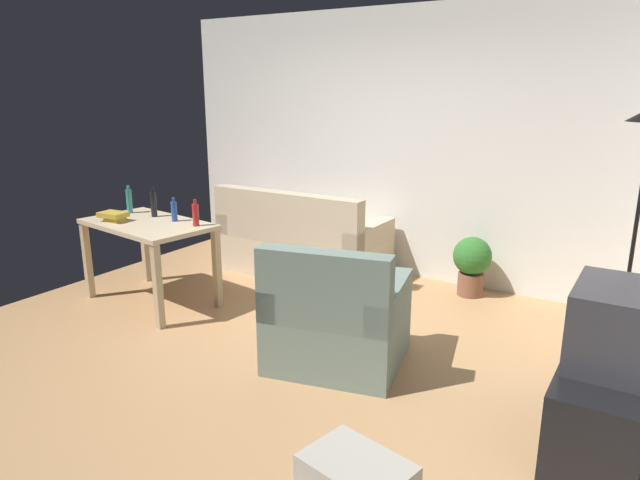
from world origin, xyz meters
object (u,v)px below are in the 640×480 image
(desk, at_px, (148,234))
(potted_plant, at_px, (472,262))
(tv, at_px, (613,325))
(bottle_red, at_px, (196,214))
(couch, at_px, (301,245))
(bottle_tall, at_px, (129,201))
(bottle_dark, at_px, (154,204))
(armchair, at_px, (336,322))
(tv_stand, at_px, (601,402))
(book_stack, at_px, (114,216))
(bottle_blue, at_px, (174,211))

(desk, relative_size, potted_plant, 2.26)
(tv, height_order, bottle_red, bottle_red)
(tv, xyz_separation_m, desk, (-3.78, 0.17, -0.05))
(couch, height_order, bottle_tall, bottle_tall)
(bottle_dark, bearing_deg, armchair, -8.97)
(tv, height_order, desk, tv)
(tv_stand, height_order, tv, tv)
(couch, bearing_deg, desk, 63.47)
(tv, distance_m, desk, 3.78)
(couch, height_order, book_stack, couch)
(tv, bearing_deg, bottle_blue, 84.90)
(tv, relative_size, desk, 0.47)
(couch, xyz_separation_m, bottle_tall, (-1.14, -1.24, 0.57))
(tv, relative_size, bottle_dark, 2.18)
(armchair, bearing_deg, tv_stand, 166.62)
(tv, relative_size, armchair, 0.56)
(book_stack, bearing_deg, couch, 57.67)
(armchair, relative_size, bottle_dark, 3.88)
(armchair, bearing_deg, couch, -62.22)
(desk, distance_m, armchair, 2.09)
(couch, distance_m, bottle_dark, 1.58)
(couch, height_order, tv_stand, couch)
(tv, bearing_deg, armchair, 89.55)
(book_stack, bearing_deg, bottle_blue, 31.99)
(bottle_blue, bearing_deg, couch, 67.67)
(bottle_dark, bearing_deg, desk, -59.20)
(potted_plant, bearing_deg, armchair, -101.66)
(bottle_blue, bearing_deg, book_stack, -148.01)
(desk, bearing_deg, potted_plant, 43.36)
(tv, height_order, bottle_tall, bottle_tall)
(bottle_red, relative_size, book_stack, 0.91)
(armchair, bearing_deg, book_stack, -13.36)
(tv, bearing_deg, potted_plant, 35.12)
(desk, distance_m, book_stack, 0.35)
(potted_plant, height_order, bottle_tall, bottle_tall)
(armchair, distance_m, bottle_tall, 2.57)
(bottle_red, distance_m, book_stack, 0.80)
(bottle_tall, distance_m, bottle_dark, 0.32)
(tv_stand, bearing_deg, desk, 87.44)
(bottle_dark, distance_m, bottle_blue, 0.30)
(tv, distance_m, armchair, 1.76)
(bottle_blue, bearing_deg, desk, -140.99)
(desk, bearing_deg, book_stack, -145.38)
(potted_plant, bearing_deg, book_stack, -145.58)
(armchair, height_order, bottle_tall, bottle_tall)
(armchair, xyz_separation_m, bottle_tall, (-2.49, 0.33, 0.56))
(couch, xyz_separation_m, potted_plant, (1.74, 0.31, 0.02))
(bottle_red, bearing_deg, bottle_dark, 173.88)
(desk, distance_m, bottle_blue, 0.32)
(bottle_blue, height_order, bottle_red, bottle_red)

